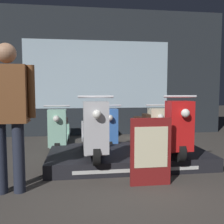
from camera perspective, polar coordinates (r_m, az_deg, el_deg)
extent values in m
plane|color=#423D38|center=(2.66, 4.30, -20.87)|extent=(30.00, 30.00, 0.00)
cube|color=#23282D|center=(6.44, -3.29, 8.96)|extent=(6.66, 0.08, 3.20)
cube|color=silver|center=(6.40, -3.26, 8.54)|extent=(3.66, 0.01, 1.70)
cube|color=black|center=(4.06, 3.62, -10.13)|extent=(2.48, 1.32, 0.20)
cube|color=silver|center=(3.45, 5.85, -13.11)|extent=(1.73, 0.01, 0.05)
cylinder|color=black|center=(3.24, -3.65, -9.59)|extent=(0.09, 0.29, 0.29)
cylinder|color=black|center=(4.63, -4.93, -5.15)|extent=(0.09, 0.29, 0.29)
cube|color=#BCBCC1|center=(3.94, -4.40, -7.13)|extent=(0.30, 1.34, 0.05)
cube|color=#BCBCC1|center=(3.20, -3.71, -3.51)|extent=(0.32, 0.26, 0.66)
cube|color=#BCBCC1|center=(4.60, -4.92, -4.28)|extent=(0.33, 0.31, 0.34)
cube|color=black|center=(4.56, -4.94, -1.42)|extent=(0.24, 0.28, 0.13)
cylinder|color=silver|center=(3.15, -3.74, 3.50)|extent=(0.45, 0.03, 0.03)
sphere|color=white|center=(2.99, -3.47, -0.53)|extent=(0.11, 0.11, 0.11)
cylinder|color=black|center=(3.50, 15.10, -8.66)|extent=(0.09, 0.29, 0.29)
cylinder|color=black|center=(4.82, 8.49, -4.79)|extent=(0.09, 0.29, 0.29)
cube|color=red|center=(4.15, 11.26, -6.57)|extent=(0.30, 1.34, 0.05)
cube|color=red|center=(3.46, 15.09, -3.02)|extent=(0.32, 0.26, 0.66)
cube|color=red|center=(4.78, 8.58, -3.95)|extent=(0.33, 0.31, 0.34)
cube|color=black|center=(4.75, 8.64, -1.21)|extent=(0.24, 0.28, 0.13)
cylinder|color=silver|center=(3.42, 15.29, 3.45)|extent=(0.45, 0.03, 0.03)
sphere|color=white|center=(3.27, 16.43, -0.25)|extent=(0.11, 0.11, 0.11)
cylinder|color=black|center=(4.60, -12.32, -7.83)|extent=(0.09, 0.29, 0.29)
cylinder|color=black|center=(5.99, -11.25, -4.80)|extent=(0.09, 0.29, 0.29)
cube|color=#8EC6AD|center=(5.29, -11.71, -6.23)|extent=(0.30, 1.34, 0.05)
cube|color=#8EC6AD|center=(4.55, -12.38, -3.54)|extent=(0.32, 0.26, 0.66)
cube|color=#8EC6AD|center=(5.95, -11.28, -4.12)|extent=(0.33, 0.31, 0.34)
cube|color=black|center=(5.92, -11.32, -1.92)|extent=(0.24, 0.28, 0.13)
cylinder|color=silver|center=(4.51, -12.48, 1.36)|extent=(0.45, 0.03, 0.03)
sphere|color=white|center=(4.35, -12.62, -1.49)|extent=(0.11, 0.11, 0.11)
cylinder|color=black|center=(4.62, -0.72, -7.66)|extent=(0.09, 0.29, 0.29)
cylinder|color=black|center=(6.00, -2.40, -4.68)|extent=(0.09, 0.29, 0.29)
cube|color=#386BBC|center=(5.31, -1.67, -6.09)|extent=(0.30, 1.34, 0.05)
cube|color=#386BBC|center=(4.57, -0.76, -3.38)|extent=(0.32, 0.26, 0.66)
cube|color=#386BBC|center=(5.97, -2.38, -4.01)|extent=(0.33, 0.31, 0.34)
cube|color=black|center=(5.93, -2.38, -1.81)|extent=(0.24, 0.28, 0.13)
cylinder|color=silver|center=(4.52, -0.75, 1.49)|extent=(0.45, 0.03, 0.03)
sphere|color=white|center=(4.37, -0.46, -1.34)|extent=(0.11, 0.11, 0.11)
cylinder|color=black|center=(4.81, 10.33, -7.21)|extent=(0.09, 0.29, 0.29)
cylinder|color=black|center=(6.16, 6.21, -4.46)|extent=(0.09, 0.29, 0.29)
cube|color=beige|center=(5.48, 8.01, -5.78)|extent=(0.30, 1.34, 0.05)
cube|color=beige|center=(4.77, 10.32, -3.11)|extent=(0.32, 0.26, 0.66)
cube|color=beige|center=(6.12, 6.26, -3.80)|extent=(0.33, 0.31, 0.34)
cube|color=black|center=(6.09, 6.30, -1.66)|extent=(0.24, 0.28, 0.13)
cylinder|color=silver|center=(4.73, 10.42, 1.56)|extent=(0.45, 0.03, 0.03)
sphere|color=white|center=(4.58, 11.08, -1.14)|extent=(0.11, 0.11, 0.11)
cylinder|color=#232838|center=(3.09, -24.07, -9.64)|extent=(0.13, 0.13, 0.80)
cylinder|color=#232838|center=(3.05, -20.53, -9.75)|extent=(0.13, 0.13, 0.80)
cube|color=brown|center=(2.97, -22.78, 3.81)|extent=(0.43, 0.24, 0.63)
cylinder|color=brown|center=(2.92, -17.95, 4.44)|extent=(0.08, 0.08, 0.58)
sphere|color=#A87A5B|center=(3.00, -23.07, 12.28)|extent=(0.22, 0.22, 0.22)
cube|color=maroon|center=(3.09, 8.82, -9.00)|extent=(0.50, 0.04, 0.83)
cube|color=beige|center=(3.06, 8.95, -7.97)|extent=(0.41, 0.01, 0.50)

